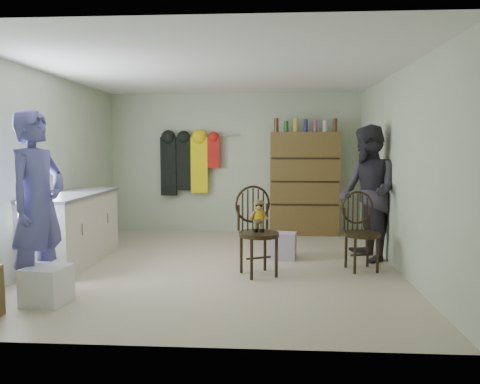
# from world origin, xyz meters

# --- Properties ---
(ground_plane) EXTENTS (5.00, 5.00, 0.00)m
(ground_plane) POSITION_xyz_m (0.00, 0.00, 0.00)
(ground_plane) COLOR beige
(ground_plane) RESTS_ON ground
(room_walls) EXTENTS (5.00, 5.00, 5.00)m
(room_walls) POSITION_xyz_m (0.00, 0.53, 1.58)
(room_walls) COLOR beige
(room_walls) RESTS_ON ground
(counter) EXTENTS (0.64, 1.86, 0.94)m
(counter) POSITION_xyz_m (-1.95, 0.00, 0.47)
(counter) COLOR silver
(counter) RESTS_ON ground
(plastic_tub) EXTENTS (0.44, 0.42, 0.37)m
(plastic_tub) POSITION_xyz_m (-1.55, -1.59, 0.19)
(plastic_tub) COLOR white
(plastic_tub) RESTS_ON ground
(chair_front) EXTENTS (0.63, 0.63, 1.08)m
(chair_front) POSITION_xyz_m (0.49, -0.37, 0.61)
(chair_front) COLOR black
(chair_front) RESTS_ON ground
(chair_far) EXTENTS (0.52, 0.52, 0.99)m
(chair_far) POSITION_xyz_m (1.79, -0.06, 0.53)
(chair_far) COLOR black
(chair_far) RESTS_ON ground
(striped_bag) EXTENTS (0.39, 0.32, 0.37)m
(striped_bag) POSITION_xyz_m (0.83, 0.42, 0.18)
(striped_bag) COLOR #E57280
(striped_bag) RESTS_ON ground
(person_left) EXTENTS (0.62, 0.79, 1.92)m
(person_left) POSITION_xyz_m (-1.71, -1.38, 0.96)
(person_left) COLOR #5957A0
(person_left) RESTS_ON ground
(person_right) EXTENTS (0.85, 1.01, 1.85)m
(person_right) POSITION_xyz_m (1.97, 0.46, 0.92)
(person_right) COLOR #2D2B33
(person_right) RESTS_ON ground
(dresser) EXTENTS (1.20, 0.39, 2.04)m
(dresser) POSITION_xyz_m (1.25, 2.30, 0.91)
(dresser) COLOR brown
(dresser) RESTS_ON ground
(coat_rack) EXTENTS (1.42, 0.12, 1.09)m
(coat_rack) POSITION_xyz_m (-0.83, 2.38, 1.25)
(coat_rack) COLOR #99999E
(coat_rack) RESTS_ON ground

